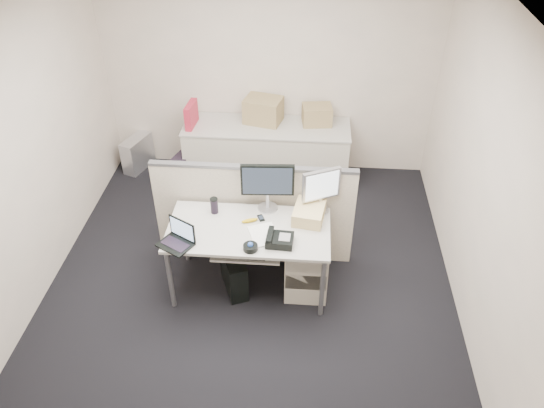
# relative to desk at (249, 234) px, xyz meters

# --- Properties ---
(floor) EXTENTS (4.00, 4.50, 0.01)m
(floor) POSITION_rel_desk_xyz_m (0.00, 0.00, -0.67)
(floor) COLOR black
(floor) RESTS_ON ground
(ceiling) EXTENTS (4.00, 4.50, 0.01)m
(ceiling) POSITION_rel_desk_xyz_m (0.00, 0.00, 2.04)
(ceiling) COLOR white
(ceiling) RESTS_ON ground
(wall_back) EXTENTS (4.00, 0.02, 2.70)m
(wall_back) POSITION_rel_desk_xyz_m (0.00, 2.25, 0.69)
(wall_back) COLOR beige
(wall_back) RESTS_ON ground
(wall_left) EXTENTS (0.02, 4.50, 2.70)m
(wall_left) POSITION_rel_desk_xyz_m (-2.00, 0.00, 0.69)
(wall_left) COLOR beige
(wall_left) RESTS_ON ground
(wall_right) EXTENTS (0.02, 4.50, 2.70)m
(wall_right) POSITION_rel_desk_xyz_m (2.00, 0.00, 0.69)
(wall_right) COLOR beige
(wall_right) RESTS_ON ground
(desk) EXTENTS (1.50, 0.75, 0.73)m
(desk) POSITION_rel_desk_xyz_m (0.00, 0.00, 0.00)
(desk) COLOR beige
(desk) RESTS_ON floor
(keyboard_tray) EXTENTS (0.62, 0.32, 0.02)m
(keyboard_tray) POSITION_rel_desk_xyz_m (0.00, -0.18, -0.04)
(keyboard_tray) COLOR beige
(keyboard_tray) RESTS_ON desk
(drawer_pedestal) EXTENTS (0.40, 0.55, 0.65)m
(drawer_pedestal) POSITION_rel_desk_xyz_m (0.55, 0.05, -0.34)
(drawer_pedestal) COLOR beige
(drawer_pedestal) RESTS_ON floor
(cubicle_partition) EXTENTS (2.00, 0.06, 1.10)m
(cubicle_partition) POSITION_rel_desk_xyz_m (0.00, 0.45, -0.11)
(cubicle_partition) COLOR beige
(cubicle_partition) RESTS_ON floor
(back_counter) EXTENTS (2.00, 0.60, 0.72)m
(back_counter) POSITION_rel_desk_xyz_m (0.00, 1.93, -0.30)
(back_counter) COLOR beige
(back_counter) RESTS_ON floor
(monitor_main) EXTENTS (0.51, 0.22, 0.50)m
(monitor_main) POSITION_rel_desk_xyz_m (0.15, 0.32, 0.32)
(monitor_main) COLOR black
(monitor_main) RESTS_ON desk
(monitor_small) EXTENTS (0.42, 0.33, 0.46)m
(monitor_small) POSITION_rel_desk_xyz_m (0.65, 0.32, 0.29)
(monitor_small) COLOR #B7B7BC
(monitor_small) RESTS_ON desk
(laptop) EXTENTS (0.36, 0.33, 0.22)m
(laptop) POSITION_rel_desk_xyz_m (-0.62, -0.28, 0.17)
(laptop) COLOR black
(laptop) RESTS_ON desk
(trackball) EXTENTS (0.17, 0.17, 0.05)m
(trackball) POSITION_rel_desk_xyz_m (0.05, -0.28, 0.09)
(trackball) COLOR black
(trackball) RESTS_ON desk
(desk_phone) EXTENTS (0.25, 0.21, 0.08)m
(desk_phone) POSITION_rel_desk_xyz_m (0.30, -0.18, 0.10)
(desk_phone) COLOR black
(desk_phone) RESTS_ON desk
(paper_stack) EXTENTS (0.33, 0.37, 0.01)m
(paper_stack) POSITION_rel_desk_xyz_m (0.15, -0.08, 0.07)
(paper_stack) COLOR white
(paper_stack) RESTS_ON desk
(sticky_pad) EXTENTS (0.09, 0.09, 0.01)m
(sticky_pad) POSITION_rel_desk_xyz_m (0.12, 0.00, 0.07)
(sticky_pad) COLOR yellow
(sticky_pad) RESTS_ON desk
(travel_mug) EXTENTS (0.09, 0.09, 0.15)m
(travel_mug) POSITION_rel_desk_xyz_m (-0.35, 0.22, 0.14)
(travel_mug) COLOR black
(travel_mug) RESTS_ON desk
(banana) EXTENTS (0.16, 0.10, 0.04)m
(banana) POSITION_rel_desk_xyz_m (0.00, 0.10, 0.08)
(banana) COLOR gold
(banana) RESTS_ON desk
(cellphone) EXTENTS (0.08, 0.11, 0.01)m
(cellphone) POSITION_rel_desk_xyz_m (0.10, 0.16, 0.07)
(cellphone) COLOR black
(cellphone) RESTS_ON desk
(manila_folders) EXTENTS (0.32, 0.39, 0.13)m
(manila_folders) POSITION_rel_desk_xyz_m (0.55, 0.20, 0.13)
(manila_folders) COLOR #F8E58A
(manila_folders) RESTS_ON desk
(keyboard) EXTENTS (0.48, 0.19, 0.03)m
(keyboard) POSITION_rel_desk_xyz_m (-0.05, -0.22, -0.02)
(keyboard) COLOR black
(keyboard) RESTS_ON keyboard_tray
(pc_tower_desk) EXTENTS (0.33, 0.47, 0.41)m
(pc_tower_desk) POSITION_rel_desk_xyz_m (-0.15, -0.05, -0.46)
(pc_tower_desk) COLOR black
(pc_tower_desk) RESTS_ON floor
(pc_tower_spare_dark) EXTENTS (0.30, 0.47, 0.41)m
(pc_tower_spare_dark) POSITION_rel_desk_xyz_m (-1.05, 1.63, -0.46)
(pc_tower_spare_dark) COLOR black
(pc_tower_spare_dark) RESTS_ON floor
(pc_tower_spare_silver) EXTENTS (0.33, 0.50, 0.43)m
(pc_tower_spare_silver) POSITION_rel_desk_xyz_m (-1.70, 2.03, -0.45)
(pc_tower_spare_silver) COLOR #B7B7BC
(pc_tower_spare_silver) RESTS_ON floor
(cardboard_box_left) EXTENTS (0.50, 0.42, 0.32)m
(cardboard_box_left) POSITION_rel_desk_xyz_m (-0.05, 2.05, 0.22)
(cardboard_box_left) COLOR #9D875C
(cardboard_box_left) RESTS_ON back_counter
(cardboard_box_right) EXTENTS (0.38, 0.31, 0.25)m
(cardboard_box_right) POSITION_rel_desk_xyz_m (0.60, 2.05, 0.18)
(cardboard_box_right) COLOR #9D875C
(cardboard_box_right) RESTS_ON back_counter
(red_binder) EXTENTS (0.11, 0.33, 0.31)m
(red_binder) POSITION_rel_desk_xyz_m (-0.90, 1.88, 0.21)
(red_binder) COLOR #B82239
(red_binder) RESTS_ON back_counter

